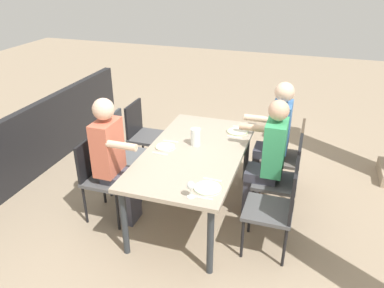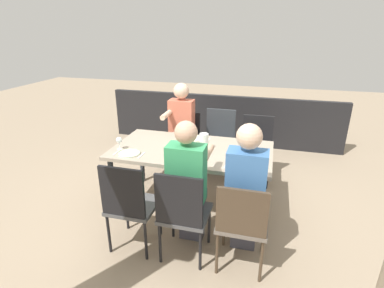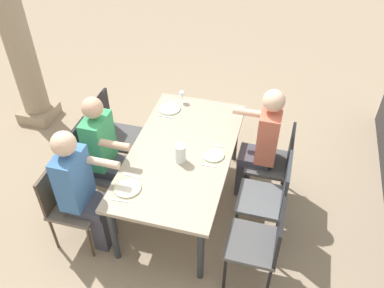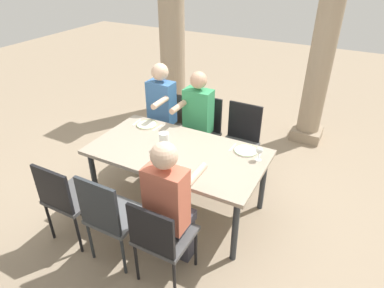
{
  "view_description": "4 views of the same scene",
  "coord_description": "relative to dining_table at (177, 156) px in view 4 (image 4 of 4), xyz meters",
  "views": [
    {
      "loc": [
        3.27,
        1.04,
        2.53
      ],
      "look_at": [
        -0.03,
        -0.04,
        0.8
      ],
      "focal_mm": 35.25,
      "sensor_mm": 36.0,
      "label": 1
    },
    {
      "loc": [
        -0.83,
        3.1,
        2.08
      ],
      "look_at": [
        0.01,
        -0.04,
        0.79
      ],
      "focal_mm": 28.27,
      "sensor_mm": 36.0,
      "label": 2
    },
    {
      "loc": [
        -2.85,
        -0.88,
        3.43
      ],
      "look_at": [
        0.08,
        -0.08,
        0.78
      ],
      "focal_mm": 38.6,
      "sensor_mm": 36.0,
      "label": 3
    },
    {
      "loc": [
        1.52,
        -2.53,
        2.58
      ],
      "look_at": [
        0.14,
        0.06,
        0.83
      ],
      "focal_mm": 31.4,
      "sensor_mm": 36.0,
      "label": 4
    }
  ],
  "objects": [
    {
      "name": "spoon_1",
      "position": [
        0.17,
        -0.31,
        0.07
      ],
      "size": [
        0.02,
        0.17,
        0.01
      ],
      "primitive_type": "cube",
      "rotation": [
        0.0,
        0.0,
        -0.05
      ],
      "color": "silver",
      "rests_on": "dining_table"
    },
    {
      "name": "spoon_2",
      "position": [
        0.78,
        0.32,
        0.07
      ],
      "size": [
        0.02,
        0.17,
        0.01
      ],
      "primitive_type": "cube",
      "rotation": [
        0.0,
        0.0,
        0.0
      ],
      "color": "silver",
      "rests_on": "dining_table"
    },
    {
      "name": "plate_2",
      "position": [
        0.63,
        0.32,
        0.08
      ],
      "size": [
        0.25,
        0.25,
        0.02
      ],
      "color": "white",
      "rests_on": "dining_table"
    },
    {
      "name": "fork_1",
      "position": [
        -0.13,
        -0.31,
        0.07
      ],
      "size": [
        0.02,
        0.17,
        0.01
      ],
      "primitive_type": "cube",
      "rotation": [
        0.0,
        0.0,
        0.03
      ],
      "color": "silver",
      "rests_on": "dining_table"
    },
    {
      "name": "chair_west_north",
      "position": [
        -0.69,
        0.91,
        -0.16
      ],
      "size": [
        0.44,
        0.44,
        0.89
      ],
      "color": "#6A6158",
      "rests_on": "ground"
    },
    {
      "name": "dining_table",
      "position": [
        0.0,
        0.0,
        0.0
      ],
      "size": [
        1.82,
        0.98,
        0.75
      ],
      "color": "tan",
      "rests_on": "ground"
    },
    {
      "name": "chair_east_north",
      "position": [
        0.36,
        0.91,
        -0.15
      ],
      "size": [
        0.44,
        0.44,
        0.94
      ],
      "color": "#4F4F50",
      "rests_on": "ground"
    },
    {
      "name": "wine_glass_2",
      "position": [
        0.8,
        0.22,
        0.17
      ],
      "size": [
        0.07,
        0.07,
        0.15
      ],
      "color": "white",
      "rests_on": "dining_table"
    },
    {
      "name": "chair_mid_south",
      "position": [
        -0.16,
        -0.91,
        -0.13
      ],
      "size": [
        0.44,
        0.44,
        0.96
      ],
      "color": "#5B5E61",
      "rests_on": "ground"
    },
    {
      "name": "stone_column_centre",
      "position": [
        0.95,
        2.3,
        0.73
      ],
      "size": [
        0.43,
        0.43,
        2.87
      ],
      "color": "tan",
      "rests_on": "ground"
    },
    {
      "name": "plate_0",
      "position": [
        -0.6,
        0.32,
        0.08
      ],
      "size": [
        0.25,
        0.25,
        0.02
      ],
      "color": "silver",
      "rests_on": "dining_table"
    },
    {
      "name": "chair_west_south",
      "position": [
        -0.69,
        -0.91,
        -0.15
      ],
      "size": [
        0.44,
        0.44,
        0.91
      ],
      "color": "#4F4F50",
      "rests_on": "ground"
    },
    {
      "name": "diner_woman_green",
      "position": [
        -0.16,
        0.73,
        0.03
      ],
      "size": [
        0.34,
        0.49,
        1.33
      ],
      "color": "#3F3F4C",
      "rests_on": "ground"
    },
    {
      "name": "fork_2",
      "position": [
        0.48,
        0.32,
        0.07
      ],
      "size": [
        0.02,
        0.17,
        0.01
      ],
      "primitive_type": "cube",
      "rotation": [
        0.0,
        0.0,
        -0.03
      ],
      "color": "silver",
      "rests_on": "dining_table"
    },
    {
      "name": "plate_1",
      "position": [
        0.02,
        -0.31,
        0.08
      ],
      "size": [
        0.21,
        0.21,
        0.02
      ],
      "color": "white",
      "rests_on": "dining_table"
    },
    {
      "name": "diner_guest_third",
      "position": [
        -0.69,
        0.73,
        0.05
      ],
      "size": [
        0.35,
        0.5,
        1.35
      ],
      "color": "#3F3F4C",
      "rests_on": "ground"
    },
    {
      "name": "water_pitcher",
      "position": [
        -0.14,
        -0.03,
        0.15
      ],
      "size": [
        0.1,
        0.1,
        0.19
      ],
      "color": "white",
      "rests_on": "dining_table"
    },
    {
      "name": "fork_0",
      "position": [
        -0.75,
        0.32,
        0.07
      ],
      "size": [
        0.03,
        0.17,
        0.01
      ],
      "primitive_type": "cube",
      "rotation": [
        0.0,
        0.0,
        0.07
      ],
      "color": "silver",
      "rests_on": "dining_table"
    },
    {
      "name": "spoon_0",
      "position": [
        -0.45,
        0.32,
        0.07
      ],
      "size": [
        0.03,
        0.17,
        0.01
      ],
      "primitive_type": "cube",
      "rotation": [
        0.0,
        0.0,
        -0.1
      ],
      "color": "silver",
      "rests_on": "dining_table"
    },
    {
      "name": "diner_man_white",
      "position": [
        0.36,
        -0.73,
        0.05
      ],
      "size": [
        0.35,
        0.5,
        1.35
      ],
      "color": "#3F3F4C",
      "rests_on": "ground"
    },
    {
      "name": "stone_column_near",
      "position": [
        -1.42,
        2.3,
        0.75
      ],
      "size": [
        0.55,
        0.55,
        2.91
      ],
      "color": "tan",
      "rests_on": "ground"
    },
    {
      "name": "chair_mid_north",
      "position": [
        -0.16,
        0.91,
        -0.15
      ],
      "size": [
        0.44,
        0.44,
        0.93
      ],
      "color": "#4F4F50",
      "rests_on": "ground"
    },
    {
      "name": "ground_plane",
      "position": [
        0.0,
        0.0,
        -0.68
      ],
      "size": [
        16.0,
        16.0,
        0.0
      ],
      "primitive_type": "plane",
      "color": "gray"
    },
    {
      "name": "chair_east_south",
      "position": [
        0.36,
        -0.91,
        -0.16
      ],
      "size": [
        0.44,
        0.44,
        0.88
      ],
      "color": "#4F4F50",
      "rests_on": "ground"
    }
  ]
}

